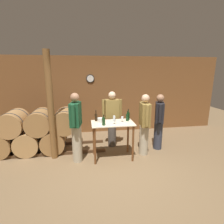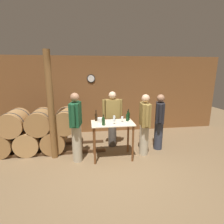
{
  "view_description": "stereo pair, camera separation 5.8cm",
  "coord_description": "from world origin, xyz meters",
  "px_view_note": "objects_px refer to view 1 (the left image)",
  "views": [
    {
      "loc": [
        -0.78,
        -3.46,
        2.24
      ],
      "look_at": [
        -0.11,
        0.76,
        1.2
      ],
      "focal_mm": 28.0,
      "sensor_mm": 36.0,
      "label": 1
    },
    {
      "loc": [
        -0.72,
        -3.47,
        2.24
      ],
      "look_at": [
        -0.11,
        0.76,
        1.2
      ],
      "focal_mm": 28.0,
      "sensor_mm": 36.0,
      "label": 2
    }
  ],
  "objects_px": {
    "wooden_post": "(51,107)",
    "wine_glass_near_left": "(114,121)",
    "wine_bottle_far_left": "(96,117)",
    "person_host": "(76,126)",
    "wine_bottle_right": "(128,116)",
    "wine_glass_near_center": "(114,117)",
    "person_visitor_near_door": "(159,121)",
    "ice_bucket": "(100,120)",
    "person_visitor_bearded": "(112,118)",
    "wine_glass_near_right": "(122,118)",
    "person_visitor_with_scarf": "(144,124)",
    "wine_bottle_center": "(127,117)",
    "wine_bottle_left": "(104,121)"
  },
  "relations": [
    {
      "from": "wooden_post",
      "to": "wine_glass_near_left",
      "type": "xyz_separation_m",
      "value": [
        1.52,
        -0.37,
        -0.31
      ]
    },
    {
      "from": "wine_bottle_far_left",
      "to": "person_host",
      "type": "height_order",
      "value": "person_host"
    },
    {
      "from": "wine_bottle_right",
      "to": "wooden_post",
      "type": "bearing_deg",
      "value": 178.56
    },
    {
      "from": "wine_glass_near_center",
      "to": "person_visitor_near_door",
      "type": "height_order",
      "value": "person_visitor_near_door"
    },
    {
      "from": "ice_bucket",
      "to": "person_visitor_bearded",
      "type": "bearing_deg",
      "value": 60.16
    },
    {
      "from": "wine_bottle_far_left",
      "to": "wine_glass_near_left",
      "type": "xyz_separation_m",
      "value": [
        0.41,
        -0.35,
        -0.01
      ]
    },
    {
      "from": "wine_glass_near_right",
      "to": "ice_bucket",
      "type": "relative_size",
      "value": 0.98
    },
    {
      "from": "person_visitor_bearded",
      "to": "person_visitor_near_door",
      "type": "bearing_deg",
      "value": -17.18
    },
    {
      "from": "wooden_post",
      "to": "wine_bottle_far_left",
      "type": "height_order",
      "value": "wooden_post"
    },
    {
      "from": "person_visitor_with_scarf",
      "to": "wine_glass_near_right",
      "type": "bearing_deg",
      "value": -174.08
    },
    {
      "from": "wine_glass_near_left",
      "to": "person_visitor_bearded",
      "type": "xyz_separation_m",
      "value": [
        0.08,
        0.86,
        -0.18
      ]
    },
    {
      "from": "wine_bottle_far_left",
      "to": "person_host",
      "type": "distance_m",
      "value": 0.58
    },
    {
      "from": "wine_bottle_far_left",
      "to": "person_visitor_bearded",
      "type": "height_order",
      "value": "person_visitor_bearded"
    },
    {
      "from": "wine_bottle_center",
      "to": "wine_bottle_right",
      "type": "distance_m",
      "value": 0.11
    },
    {
      "from": "wine_glass_near_left",
      "to": "person_visitor_with_scarf",
      "type": "height_order",
      "value": "person_visitor_with_scarf"
    },
    {
      "from": "wine_bottle_far_left",
      "to": "wine_bottle_left",
      "type": "height_order",
      "value": "wine_bottle_far_left"
    },
    {
      "from": "wine_glass_near_right",
      "to": "person_visitor_bearded",
      "type": "relative_size",
      "value": 0.09
    },
    {
      "from": "wine_bottle_right",
      "to": "person_host",
      "type": "distance_m",
      "value": 1.37
    },
    {
      "from": "person_visitor_bearded",
      "to": "person_visitor_near_door",
      "type": "xyz_separation_m",
      "value": [
        1.28,
        -0.4,
        -0.03
      ]
    },
    {
      "from": "wine_bottle_center",
      "to": "person_host",
      "type": "height_order",
      "value": "person_host"
    },
    {
      "from": "wine_glass_near_left",
      "to": "wine_glass_near_center",
      "type": "height_order",
      "value": "wine_glass_near_center"
    },
    {
      "from": "wine_bottle_far_left",
      "to": "wine_bottle_center",
      "type": "bearing_deg",
      "value": -9.05
    },
    {
      "from": "wine_bottle_far_left",
      "to": "person_visitor_with_scarf",
      "type": "distance_m",
      "value": 1.28
    },
    {
      "from": "wine_glass_near_center",
      "to": "ice_bucket",
      "type": "height_order",
      "value": "wine_glass_near_center"
    },
    {
      "from": "person_visitor_near_door",
      "to": "wooden_post",
      "type": "bearing_deg",
      "value": -178.0
    },
    {
      "from": "wine_glass_near_center",
      "to": "person_visitor_with_scarf",
      "type": "relative_size",
      "value": 0.09
    },
    {
      "from": "person_visitor_near_door",
      "to": "wine_bottle_far_left",
      "type": "bearing_deg",
      "value": -176.23
    },
    {
      "from": "wine_bottle_left",
      "to": "wine_bottle_right",
      "type": "xyz_separation_m",
      "value": [
        0.69,
        0.36,
        0.01
      ]
    },
    {
      "from": "wine_glass_near_right",
      "to": "wine_glass_near_center",
      "type": "bearing_deg",
      "value": 155.1
    },
    {
      "from": "wine_bottle_right",
      "to": "ice_bucket",
      "type": "relative_size",
      "value": 1.99
    },
    {
      "from": "wine_bottle_right",
      "to": "person_visitor_bearded",
      "type": "distance_m",
      "value": 0.67
    },
    {
      "from": "wine_bottle_right",
      "to": "wine_glass_near_center",
      "type": "distance_m",
      "value": 0.4
    },
    {
      "from": "wine_glass_near_left",
      "to": "person_host",
      "type": "bearing_deg",
      "value": 173.95
    },
    {
      "from": "wine_bottle_center",
      "to": "person_visitor_with_scarf",
      "type": "relative_size",
      "value": 0.16
    },
    {
      "from": "wine_bottle_center",
      "to": "wine_glass_near_center",
      "type": "relative_size",
      "value": 1.74
    },
    {
      "from": "wine_bottle_far_left",
      "to": "ice_bucket",
      "type": "relative_size",
      "value": 1.95
    },
    {
      "from": "person_visitor_near_door",
      "to": "wine_bottle_left",
      "type": "bearing_deg",
      "value": -162.6
    },
    {
      "from": "wine_bottle_far_left",
      "to": "person_visitor_near_door",
      "type": "bearing_deg",
      "value": 3.77
    },
    {
      "from": "wine_bottle_right",
      "to": "ice_bucket",
      "type": "distance_m",
      "value": 0.77
    },
    {
      "from": "wine_bottle_center",
      "to": "wine_glass_near_right",
      "type": "bearing_deg",
      "value": -150.13
    },
    {
      "from": "wine_glass_near_center",
      "to": "person_visitor_near_door",
      "type": "distance_m",
      "value": 1.36
    },
    {
      "from": "ice_bucket",
      "to": "person_visitor_bearded",
      "type": "height_order",
      "value": "person_visitor_bearded"
    },
    {
      "from": "wine_glass_near_center",
      "to": "ice_bucket",
      "type": "bearing_deg",
      "value": -169.84
    },
    {
      "from": "person_host",
      "to": "person_visitor_bearded",
      "type": "xyz_separation_m",
      "value": [
        1.0,
        0.77,
        -0.04
      ]
    },
    {
      "from": "person_visitor_near_door",
      "to": "wine_bottle_center",
      "type": "bearing_deg",
      "value": -166.01
    },
    {
      "from": "wine_bottle_center",
      "to": "wine_bottle_left",
      "type": "bearing_deg",
      "value": -157.66
    },
    {
      "from": "wine_bottle_right",
      "to": "wine_bottle_far_left",
      "type": "bearing_deg",
      "value": 177.8
    },
    {
      "from": "wooden_post",
      "to": "person_visitor_with_scarf",
      "type": "xyz_separation_m",
      "value": [
        2.36,
        -0.17,
        -0.49
      ]
    },
    {
      "from": "wine_glass_near_center",
      "to": "wine_bottle_center",
      "type": "bearing_deg",
      "value": -0.01
    },
    {
      "from": "wine_bottle_far_left",
      "to": "person_visitor_near_door",
      "type": "xyz_separation_m",
      "value": [
        1.78,
        0.12,
        -0.22
      ]
    }
  ]
}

